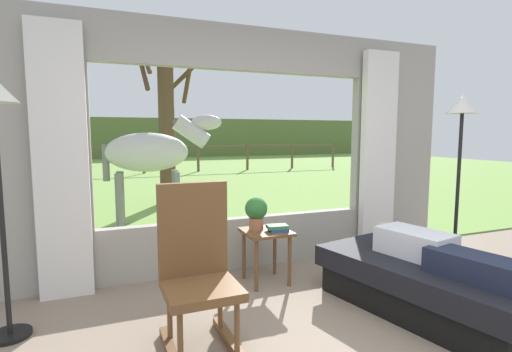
% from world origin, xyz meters
% --- Properties ---
extents(back_wall_with_window, '(5.20, 0.12, 2.55)m').
position_xyz_m(back_wall_with_window, '(0.00, 2.26, 1.25)').
color(back_wall_with_window, '#9E998E').
rests_on(back_wall_with_window, ground_plane).
extents(curtain_panel_left, '(0.44, 0.10, 2.40)m').
position_xyz_m(curtain_panel_left, '(-1.69, 2.12, 1.20)').
color(curtain_panel_left, silver).
rests_on(curtain_panel_left, ground_plane).
extents(curtain_panel_right, '(0.44, 0.10, 2.40)m').
position_xyz_m(curtain_panel_right, '(1.69, 2.12, 1.20)').
color(curtain_panel_right, silver).
rests_on(curtain_panel_right, ground_plane).
extents(outdoor_pasture_lawn, '(36.00, 21.68, 0.02)m').
position_xyz_m(outdoor_pasture_lawn, '(0.00, 13.16, 0.01)').
color(outdoor_pasture_lawn, '#759E47').
rests_on(outdoor_pasture_lawn, ground_plane).
extents(distant_hill_ridge, '(36.00, 2.00, 2.40)m').
position_xyz_m(distant_hill_ridge, '(0.00, 23.00, 1.20)').
color(distant_hill_ridge, '#5A6E38').
rests_on(distant_hill_ridge, ground_plane).
extents(recliner_sofa, '(1.24, 1.85, 0.42)m').
position_xyz_m(recliner_sofa, '(1.07, 0.71, 0.22)').
color(recliner_sofa, black).
rests_on(recliner_sofa, ground_plane).
extents(reclining_person, '(0.46, 1.43, 0.22)m').
position_xyz_m(reclining_person, '(1.07, 0.66, 0.52)').
color(reclining_person, silver).
rests_on(reclining_person, recliner_sofa).
extents(rocking_chair, '(0.49, 0.69, 1.12)m').
position_xyz_m(rocking_chair, '(-0.79, 0.89, 0.55)').
color(rocking_chair, brown).
rests_on(rocking_chair, ground_plane).
extents(side_table, '(0.44, 0.44, 0.52)m').
position_xyz_m(side_table, '(0.09, 1.76, 0.43)').
color(side_table, brown).
rests_on(side_table, ground_plane).
extents(potted_plant, '(0.22, 0.22, 0.32)m').
position_xyz_m(potted_plant, '(0.01, 1.82, 0.70)').
color(potted_plant, '#9E6042').
rests_on(potted_plant, side_table).
extents(book_stack, '(0.22, 0.17, 0.06)m').
position_xyz_m(book_stack, '(0.18, 1.70, 0.55)').
color(book_stack, '#23478C').
rests_on(book_stack, side_table).
extents(floor_lamp_right, '(0.32, 0.32, 1.84)m').
position_xyz_m(floor_lamp_right, '(2.07, 1.32, 1.48)').
color(floor_lamp_right, black).
rests_on(floor_lamp_right, ground_plane).
extents(horse, '(1.82, 0.70, 1.73)m').
position_xyz_m(horse, '(-0.64, 4.50, 1.16)').
color(horse, '#B2B2AD').
rests_on(horse, outdoor_pasture_lawn).
extents(pasture_tree, '(1.24, 1.22, 3.38)m').
position_xyz_m(pasture_tree, '(-0.12, 6.42, 1.59)').
color(pasture_tree, '#4C3823').
rests_on(pasture_tree, outdoor_pasture_lawn).
extents(pasture_fence_line, '(16.10, 0.10, 1.10)m').
position_xyz_m(pasture_fence_line, '(0.00, 12.79, 0.74)').
color(pasture_fence_line, brown).
rests_on(pasture_fence_line, outdoor_pasture_lawn).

